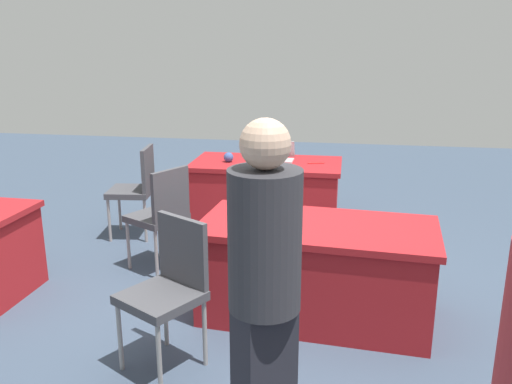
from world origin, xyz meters
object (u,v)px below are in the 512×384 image
at_px(chair_tucked_right, 137,185).
at_px(yarn_ball, 229,157).
at_px(table_foreground, 266,193).
at_px(scissors_red, 316,163).
at_px(table_mid_left, 316,270).
at_px(person_attendee_browsing, 265,282).
at_px(chair_near_front, 169,283).
at_px(chair_tucked_left, 162,211).
at_px(laptop_silver, 279,157).

height_order(chair_tucked_right, yarn_ball, chair_tucked_right).
bearing_deg(table_foreground, scissors_red, -178.67).
xyz_separation_m(table_mid_left, person_attendee_browsing, (0.16, 1.52, 0.60)).
bearing_deg(chair_near_front, table_mid_left, -107.66).
height_order(table_mid_left, scissors_red, scissors_red).
bearing_deg(chair_tucked_left, yarn_ball, 14.21).
distance_m(person_attendee_browsing, laptop_silver, 3.69).
distance_m(table_foreground, table_mid_left, 2.13).
distance_m(table_mid_left, yarn_ball, 2.27).
height_order(laptop_silver, scissors_red, laptop_silver).
relative_size(laptop_silver, yarn_ball, 3.02).
bearing_deg(table_foreground, chair_near_front, 85.87).
relative_size(table_foreground, chair_tucked_left, 1.71).
relative_size(yarn_ball, scissors_red, 0.60).
relative_size(table_foreground, table_mid_left, 0.91).
bearing_deg(chair_tucked_left, chair_tucked_right, 63.04).
height_order(table_mid_left, chair_tucked_left, chair_tucked_left).
distance_m(table_mid_left, person_attendee_browsing, 1.65).
bearing_deg(laptop_silver, chair_tucked_right, 27.56).
bearing_deg(chair_tucked_right, person_attendee_browsing, -155.59).
bearing_deg(laptop_silver, person_attendee_browsing, 97.50).
xyz_separation_m(laptop_silver, yarn_ball, (0.55, 0.19, 0.01)).
distance_m(chair_tucked_right, scissors_red, 1.95).
bearing_deg(yarn_ball, laptop_silver, -160.45).
xyz_separation_m(yarn_ball, scissors_red, (-0.96, -0.09, -0.05)).
xyz_separation_m(person_attendee_browsing, yarn_ball, (0.93, -3.47, -0.18)).
bearing_deg(table_mid_left, yarn_ball, -60.54).
height_order(chair_tucked_right, person_attendee_browsing, person_attendee_browsing).
distance_m(table_foreground, person_attendee_browsing, 3.63).
bearing_deg(scissors_red, chair_tucked_right, 2.23).
xyz_separation_m(laptop_silver, scissors_red, (-0.42, 0.10, -0.04)).
distance_m(table_foreground, chair_near_front, 2.84).
xyz_separation_m(table_foreground, person_attendee_browsing, (-0.52, 3.55, 0.60)).
distance_m(table_foreground, laptop_silver, 0.44).
bearing_deg(laptop_silver, chair_near_front, 84.97).
xyz_separation_m(chair_tucked_left, chair_tucked_right, (0.55, -0.80, 0.01)).
distance_m(table_mid_left, chair_tucked_right, 2.46).
xyz_separation_m(table_foreground, chair_near_front, (0.20, 2.82, 0.20)).
bearing_deg(chair_tucked_left, scissors_red, -14.31).
relative_size(table_mid_left, person_attendee_browsing, 1.05).
bearing_deg(chair_near_front, laptop_silver, -66.27).
bearing_deg(scissors_red, table_foreground, -14.36).
relative_size(table_foreground, chair_tucked_right, 1.69).
xyz_separation_m(chair_tucked_left, person_attendee_browsing, (-1.27, 2.16, 0.41)).
bearing_deg(chair_tucked_left, chair_near_front, -130.68).
distance_m(table_foreground, yarn_ball, 0.60).
height_order(table_foreground, yarn_ball, yarn_ball).
bearing_deg(chair_tucked_right, chair_near_front, -161.04).
height_order(table_foreground, chair_tucked_right, chair_tucked_right).
relative_size(table_mid_left, chair_tucked_right, 1.86).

